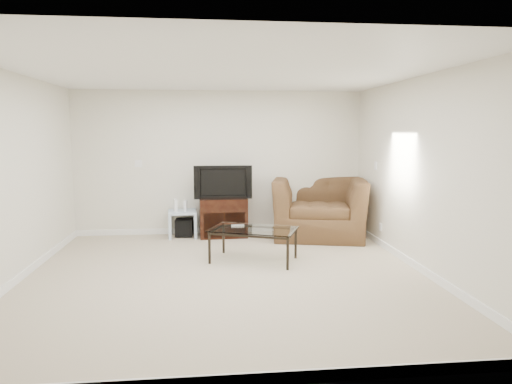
{
  "coord_description": "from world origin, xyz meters",
  "views": [
    {
      "loc": [
        -0.21,
        -5.51,
        1.8
      ],
      "look_at": [
        0.5,
        1.2,
        0.9
      ],
      "focal_mm": 32.0,
      "sensor_mm": 36.0,
      "label": 1
    }
  ],
  "objects": [
    {
      "name": "tv_stand",
      "position": [
        0.04,
        2.25,
        0.33
      ],
      "size": [
        0.83,
        0.59,
        0.67
      ],
      "primitive_type": null,
      "rotation": [
        0.0,
        0.0,
        0.04
      ],
      "color": "black",
      "rests_on": "floor"
    },
    {
      "name": "wall_back",
      "position": [
        0.0,
        2.5,
        1.25
      ],
      "size": [
        5.0,
        0.02,
        2.5
      ],
      "primitive_type": "cube",
      "color": "silver",
      "rests_on": "ground"
    },
    {
      "name": "plate_back",
      "position": [
        -1.4,
        2.49,
        1.25
      ],
      "size": [
        0.12,
        0.02,
        0.12
      ],
      "primitive_type": "cube",
      "color": "white",
      "rests_on": "wall_back"
    },
    {
      "name": "wall_right",
      "position": [
        2.5,
        0.0,
        1.25
      ],
      "size": [
        0.02,
        5.0,
        2.5
      ],
      "primitive_type": "cube",
      "color": "silver",
      "rests_on": "ground"
    },
    {
      "name": "wall_left",
      "position": [
        -2.5,
        0.0,
        1.25
      ],
      "size": [
        0.02,
        5.0,
        2.5
      ],
      "primitive_type": "cube",
      "color": "silver",
      "rests_on": "ground"
    },
    {
      "name": "floor",
      "position": [
        0.0,
        0.0,
        0.0
      ],
      "size": [
        5.0,
        5.0,
        0.0
      ],
      "primitive_type": "plane",
      "color": "tan",
      "rests_on": "ground"
    },
    {
      "name": "dvd_player",
      "position": [
        0.04,
        2.21,
        0.56
      ],
      "size": [
        0.46,
        0.33,
        0.06
      ],
      "primitive_type": "cube",
      "rotation": [
        0.0,
        0.0,
        0.04
      ],
      "color": "black",
      "rests_on": "tv_stand"
    },
    {
      "name": "plate_right_outlet",
      "position": [
        2.49,
        1.3,
        0.3
      ],
      "size": [
        0.02,
        0.08,
        0.12
      ],
      "primitive_type": "cube",
      "color": "white",
      "rests_on": "wall_right"
    },
    {
      "name": "subwoofer",
      "position": [
        -0.63,
        2.27,
        0.16
      ],
      "size": [
        0.31,
        0.31,
        0.29
      ],
      "primitive_type": "cube",
      "rotation": [
        0.0,
        0.0,
        -0.05
      ],
      "color": "black",
      "rests_on": "floor"
    },
    {
      "name": "game_console",
      "position": [
        -0.77,
        2.23,
        0.56
      ],
      "size": [
        0.08,
        0.16,
        0.21
      ],
      "primitive_type": "cube",
      "rotation": [
        0.0,
        0.0,
        0.21
      ],
      "color": "white",
      "rests_on": "side_table"
    },
    {
      "name": "television",
      "position": [
        0.04,
        2.22,
        0.95
      ],
      "size": [
        0.91,
        0.19,
        0.56
      ],
      "primitive_type": "imported",
      "rotation": [
        0.0,
        0.0,
        -0.01
      ],
      "color": "black",
      "rests_on": "tv_stand"
    },
    {
      "name": "coffee_table",
      "position": [
        0.41,
        0.65,
        0.23
      ],
      "size": [
        1.33,
        1.04,
        0.46
      ],
      "primitive_type": null,
      "rotation": [
        0.0,
        0.0,
        -0.37
      ],
      "color": "black",
      "rests_on": "floor"
    },
    {
      "name": "ceiling",
      "position": [
        0.0,
        0.0,
        2.5
      ],
      "size": [
        5.0,
        5.0,
        0.0
      ],
      "primitive_type": "plane",
      "color": "white",
      "rests_on": "ground"
    },
    {
      "name": "game_case",
      "position": [
        -0.6,
        2.24,
        0.54
      ],
      "size": [
        0.06,
        0.14,
        0.18
      ],
      "primitive_type": "cube",
      "rotation": [
        0.0,
        0.0,
        -0.09
      ],
      "color": "silver",
      "rests_on": "side_table"
    },
    {
      "name": "side_table",
      "position": [
        -0.66,
        2.25,
        0.23
      ],
      "size": [
        0.5,
        0.5,
        0.45
      ],
      "primitive_type": null,
      "rotation": [
        0.0,
        0.0,
        0.07
      ],
      "color": "silver",
      "rests_on": "floor"
    },
    {
      "name": "recliner",
      "position": [
        1.68,
        2.05,
        0.67
      ],
      "size": [
        1.73,
        1.32,
        1.35
      ],
      "primitive_type": "imported",
      "rotation": [
        0.0,
        0.0,
        -0.23
      ],
      "color": "brown",
      "rests_on": "floor"
    },
    {
      "name": "remote",
      "position": [
        0.2,
        0.85,
        0.47
      ],
      "size": [
        0.18,
        0.06,
        0.02
      ],
      "primitive_type": "cube",
      "rotation": [
        0.0,
        0.0,
        -0.03
      ],
      "color": "#B2B2B7",
      "rests_on": "coffee_table"
    },
    {
      "name": "plate_right_switch",
      "position": [
        2.49,
        1.6,
        1.25
      ],
      "size": [
        0.02,
        0.09,
        0.13
      ],
      "primitive_type": "cube",
      "color": "white",
      "rests_on": "wall_right"
    }
  ]
}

